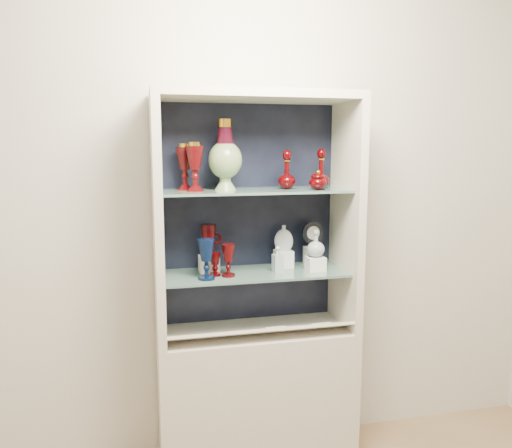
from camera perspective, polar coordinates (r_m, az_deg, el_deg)
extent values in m
cube|color=beige|center=(2.68, -1.06, 2.82)|extent=(3.50, 0.02, 2.80)
cube|color=beige|center=(2.78, 0.00, -19.23)|extent=(1.00, 0.40, 0.75)
cube|color=black|center=(2.66, -0.92, 1.15)|extent=(0.98, 0.02, 1.15)
cube|color=beige|center=(2.41, -11.17, 0.19)|extent=(0.04, 0.40, 1.15)
cube|color=beige|center=(2.62, 10.27, 0.90)|extent=(0.04, 0.40, 1.15)
cube|color=beige|center=(2.46, 0.00, 14.42)|extent=(1.00, 0.40, 0.04)
cube|color=slate|center=(2.55, -0.10, -5.63)|extent=(0.92, 0.34, 0.01)
cube|color=slate|center=(2.48, -0.10, 3.82)|extent=(0.92, 0.34, 0.01)
cube|color=beige|center=(2.51, 0.58, -12.20)|extent=(0.92, 0.17, 0.09)
cube|color=white|center=(2.59, 7.31, -11.25)|extent=(0.10, 0.06, 0.03)
cube|color=white|center=(2.52, 2.08, -11.75)|extent=(0.10, 0.06, 0.03)
cube|color=silver|center=(2.56, -5.40, -4.54)|extent=(0.10, 0.10, 0.08)
cube|color=silver|center=(2.64, 3.16, -3.98)|extent=(0.09, 0.09, 0.09)
cube|color=silver|center=(2.59, 6.81, -4.51)|extent=(0.09, 0.09, 0.07)
cube|color=silver|center=(2.70, 6.45, -3.66)|extent=(0.08, 0.08, 0.10)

